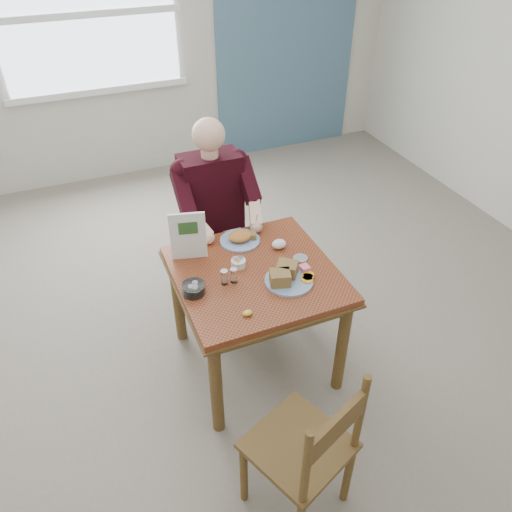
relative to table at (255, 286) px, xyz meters
name	(u,v)px	position (x,y,z in m)	size (l,w,h in m)	color
floor	(255,359)	(0.00, 0.00, -0.64)	(6.00, 6.00, 0.00)	slate
wall_back	(133,33)	(0.00, 3.00, 0.76)	(5.50, 5.50, 0.00)	beige
accent_panel	(288,20)	(1.60, 2.98, 0.76)	(1.60, 0.02, 2.80)	slate
lemon_wedge	(248,313)	(-0.17, -0.32, 0.13)	(0.05, 0.04, 0.03)	yellow
napkin	(279,244)	(0.22, 0.16, 0.14)	(0.09, 0.07, 0.06)	white
metal_dish	(301,258)	(0.29, 0.01, 0.12)	(0.09, 0.09, 0.01)	silver
window	(86,14)	(-0.40, 2.97, 0.96)	(1.72, 0.04, 1.42)	white
table	(255,286)	(0.00, 0.00, 0.00)	(0.92, 0.92, 0.75)	brown
chair_far	(213,237)	(0.00, 0.80, -0.16)	(0.42, 0.42, 0.95)	brown
chair_near	(306,451)	(-0.15, -0.98, -0.16)	(0.55, 0.55, 0.95)	brown
diner	(215,204)	(0.00, 0.71, 0.17)	(0.53, 0.56, 1.39)	tan
near_plate	(287,276)	(0.13, -0.15, 0.15)	(0.36, 0.36, 0.09)	white
far_plate	(241,238)	(0.03, 0.31, 0.14)	(0.33, 0.33, 0.07)	white
caddy	(238,263)	(-0.07, 0.08, 0.13)	(0.09, 0.09, 0.06)	white
shakers	(229,276)	(-0.17, -0.04, 0.16)	(0.10, 0.05, 0.09)	white
creamer	(194,289)	(-0.38, -0.05, 0.14)	(0.16, 0.16, 0.06)	white
menu	(188,236)	(-0.31, 0.27, 0.27)	(0.21, 0.07, 0.31)	white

